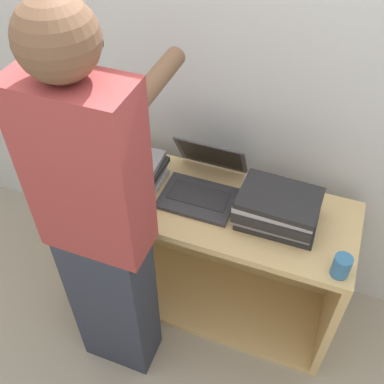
{
  "coord_description": "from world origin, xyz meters",
  "views": [
    {
      "loc": [
        0.48,
        -1.11,
        2.22
      ],
      "look_at": [
        0.0,
        0.18,
        0.88
      ],
      "focal_mm": 42.0,
      "sensor_mm": 36.0,
      "label": 1
    }
  ],
  "objects_px": {
    "laptop_open": "(202,184)",
    "mug": "(341,266)",
    "laptop_stack_right": "(277,208)",
    "laptop_stack_left": "(125,170)",
    "person": "(100,230)"
  },
  "relations": [
    {
      "from": "laptop_stack_right",
      "to": "laptop_stack_left",
      "type": "bearing_deg",
      "value": 179.7
    },
    {
      "from": "person",
      "to": "laptop_open",
      "type": "bearing_deg",
      "value": 63.9
    },
    {
      "from": "laptop_stack_left",
      "to": "laptop_open",
      "type": "bearing_deg",
      "value": 8.81
    },
    {
      "from": "person",
      "to": "laptop_stack_right",
      "type": "bearing_deg",
      "value": 35.72
    },
    {
      "from": "laptop_stack_right",
      "to": "mug",
      "type": "bearing_deg",
      "value": -31.86
    },
    {
      "from": "person",
      "to": "mug",
      "type": "distance_m",
      "value": 0.94
    },
    {
      "from": "laptop_open",
      "to": "laptop_stack_left",
      "type": "distance_m",
      "value": 0.37
    },
    {
      "from": "laptop_stack_left",
      "to": "laptop_stack_right",
      "type": "height_order",
      "value": "laptop_stack_right"
    },
    {
      "from": "person",
      "to": "mug",
      "type": "xyz_separation_m",
      "value": [
        0.9,
        0.25,
        -0.11
      ]
    },
    {
      "from": "laptop_stack_left",
      "to": "person",
      "type": "bearing_deg",
      "value": -74.29
    },
    {
      "from": "laptop_open",
      "to": "mug",
      "type": "relative_size",
      "value": 3.75
    },
    {
      "from": "laptop_open",
      "to": "laptop_stack_left",
      "type": "relative_size",
      "value": 1.03
    },
    {
      "from": "laptop_open",
      "to": "mug",
      "type": "bearing_deg",
      "value": -20.49
    },
    {
      "from": "laptop_open",
      "to": "laptop_stack_left",
      "type": "height_order",
      "value": "laptop_open"
    },
    {
      "from": "laptop_stack_left",
      "to": "mug",
      "type": "distance_m",
      "value": 1.04
    }
  ]
}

